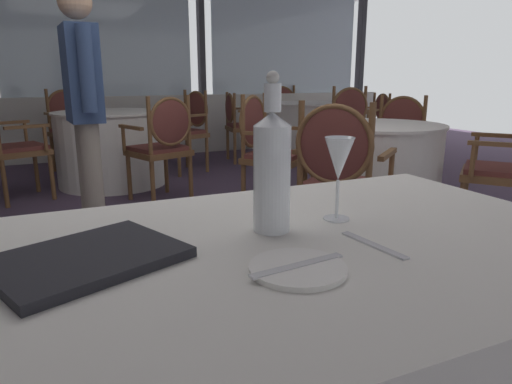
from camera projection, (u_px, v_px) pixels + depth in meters
ground_plane at (198, 274)px, 2.63m from camera, size 14.75×14.75×0.00m
window_wall_far at (102, 80)px, 6.14m from camera, size 9.01×0.14×2.65m
side_plate at (298, 268)px, 0.83m from camera, size 0.18×0.18×0.01m
butter_knife at (298, 265)px, 0.82m from camera, size 0.20×0.04×0.00m
dinner_fork at (373, 245)px, 0.95m from camera, size 0.04×0.18×0.00m
water_bottle at (272, 169)px, 1.01m from camera, size 0.08×0.08×0.36m
wine_glass at (339, 161)px, 1.09m from camera, size 0.07×0.07×0.20m
menu_book at (87, 258)px, 0.86m from camera, size 0.40×0.35×0.02m
background_table_1 at (374, 174)px, 3.51m from camera, size 1.00×1.00×0.76m
dining_chair_1_0 at (339, 172)px, 2.66m from camera, size 0.65×0.66×0.98m
dining_chair_1_2 at (398, 138)px, 4.27m from camera, size 0.65×0.66×0.94m
dining_chair_1_3 at (266, 143)px, 3.88m from camera, size 0.66×0.65×0.97m
background_table_2 at (309, 130)px, 6.33m from camera, size 1.16×1.16×0.76m
dining_chair_2_0 at (240, 121)px, 6.01m from camera, size 0.52×0.58×0.91m
dining_chair_2_1 at (344, 122)px, 5.34m from camera, size 0.58×0.52×1.00m
dining_chair_2_2 at (373, 119)px, 6.58m from camera, size 0.52×0.58×0.88m
dining_chair_2_3 at (284, 112)px, 7.23m from camera, size 0.58×0.52×0.98m
background_table_3 at (111, 148)px, 4.75m from camera, size 1.13×1.13×0.76m
dining_chair_3_0 at (6, 139)px, 4.04m from camera, size 0.59×0.63×0.97m
dining_chair_3_1 at (163, 141)px, 4.02m from camera, size 0.63×0.59×0.95m
dining_chair_3_2 at (188, 124)px, 5.38m from camera, size 0.59×0.63×0.96m
dining_chair_3_3 at (70, 123)px, 5.40m from camera, size 0.63×0.59×0.97m
diner_person_0 at (84, 101)px, 3.00m from camera, size 0.23×0.53×1.67m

